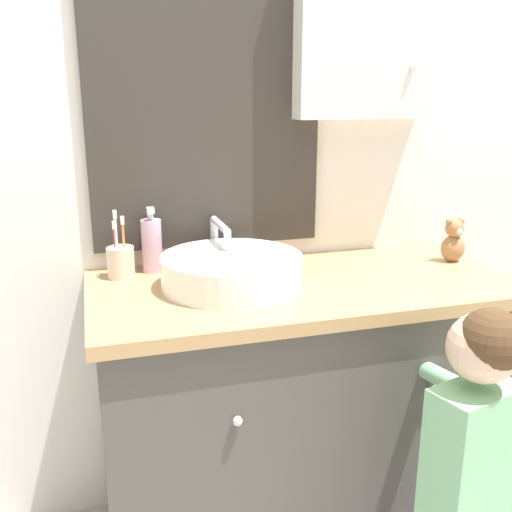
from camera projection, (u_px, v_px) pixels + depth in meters
name	position (u px, v px, depth m)	size (l,w,h in m)	color
wall_back	(274.00, 116.00, 1.76)	(3.20, 0.18, 2.50)	silver
vanity_counter	(301.00, 412.00, 1.71)	(1.18, 0.57, 0.83)	#4C4742
sink_basin	(232.00, 269.00, 1.55)	(0.38, 0.44, 0.15)	white
toothbrush_holder	(121.00, 261.00, 1.62)	(0.08, 0.08, 0.20)	beige
soap_dispenser	(152.00, 245.00, 1.67)	(0.06, 0.06, 0.19)	#CCA3BC
child_figure	(469.00, 462.00, 1.30)	(0.23, 0.45, 0.90)	slate
teddy_bear	(453.00, 241.00, 1.77)	(0.08, 0.06, 0.14)	#9E7047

